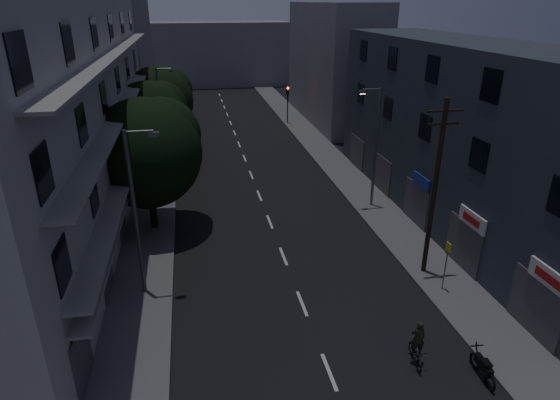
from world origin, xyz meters
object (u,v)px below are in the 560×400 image
object	(u,v)px
bus_stop_sign	(447,258)
cyclist	(416,349)
utility_pole	(435,186)
motorcycle	(483,368)

from	to	relation	value
bus_stop_sign	cyclist	bearing A→B (deg)	-129.13
utility_pole	bus_stop_sign	distance (m)	3.45
bus_stop_sign	motorcycle	world-z (taller)	bus_stop_sign
bus_stop_sign	cyclist	xyz separation A→B (m)	(-3.51, -4.32, -1.23)
utility_pole	cyclist	size ratio (longest dim) A/B	4.56
utility_pole	cyclist	bearing A→B (deg)	-119.30
cyclist	motorcycle	bearing A→B (deg)	-21.12
bus_stop_sign	motorcycle	xyz separation A→B (m)	(-1.40, -5.54, -1.44)
bus_stop_sign	utility_pole	bearing A→B (deg)	93.79
utility_pole	bus_stop_sign	world-z (taller)	utility_pole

